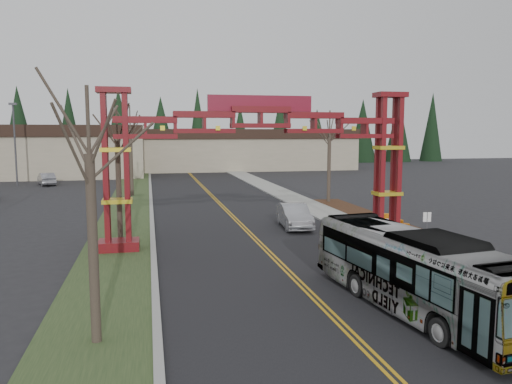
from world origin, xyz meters
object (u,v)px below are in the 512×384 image
object	(u,v)px
barrel_north	(387,221)
bare_tree_median_mid	(117,143)
gateway_arch	(260,142)
bare_tree_median_far	(130,128)
light_pole_far	(15,138)
street_sign	(427,222)
barrel_south	(405,231)
transit_bus	(415,271)
parked_car_far_a	(47,179)
retail_building_east	(239,149)
barrel_mid	(399,228)
silver_sedan	(294,216)
bare_tree_median_near	(89,156)
bare_tree_right_far	(330,135)

from	to	relation	value
barrel_north	bare_tree_median_mid	bearing A→B (deg)	-175.94
gateway_arch	bare_tree_median_mid	world-z (taller)	gateway_arch
bare_tree_median_far	light_pole_far	size ratio (longest dim) A/B	0.92
street_sign	barrel_south	size ratio (longest dim) A/B	2.14
transit_bus	barrel_north	size ratio (longest dim) A/B	10.80
bare_tree_median_mid	gateway_arch	bearing A→B (deg)	-11.74
light_pole_far	barrel_north	distance (m)	47.09
street_sign	barrel_north	xyz separation A→B (m)	(0.40, 5.63, -0.95)
parked_car_far_a	barrel_north	world-z (taller)	parked_car_far_a
retail_building_east	barrel_mid	xyz separation A→B (m)	(-1.04, -61.75, -2.98)
retail_building_east	silver_sedan	distance (m)	58.03
transit_bus	parked_car_far_a	xyz separation A→B (m)	(-21.75, 49.33, -0.74)
bare_tree_median_far	barrel_mid	size ratio (longest dim) A/B	8.66
bare_tree_median_mid	parked_car_far_a	bearing A→B (deg)	106.60
silver_sedan	street_sign	xyz separation A→B (m)	(5.74, -7.09, 0.63)
silver_sedan	retail_building_east	bearing A→B (deg)	87.80
bare_tree_median_near	street_sign	distance (m)	20.17
transit_bus	bare_tree_median_mid	world-z (taller)	bare_tree_median_mid
bare_tree_median_mid	barrel_north	world-z (taller)	bare_tree_median_mid
bare_tree_median_mid	bare_tree_right_far	distance (m)	22.71
silver_sedan	barrel_south	world-z (taller)	silver_sedan
bare_tree_right_far	barrel_north	distance (m)	13.85
parked_car_far_a	bare_tree_median_near	world-z (taller)	bare_tree_median_near
bare_tree_median_mid	light_pole_far	xyz separation A→B (m)	(-14.04, 35.79, -0.12)
barrel_south	barrel_north	world-z (taller)	barrel_north
transit_bus	bare_tree_right_far	size ratio (longest dim) A/B	1.27
bare_tree_median_mid	bare_tree_right_far	xyz separation A→B (m)	(18.00, 13.84, 0.33)
parked_car_far_a	barrel_south	size ratio (longest dim) A/B	4.92
barrel_south	barrel_north	size ratio (longest dim) A/B	0.94
bare_tree_median_near	light_pole_far	distance (m)	51.83
bare_tree_median_far	barrel_south	xyz separation A→B (m)	(17.07, -24.61, -6.44)
bare_tree_median_far	bare_tree_median_near	bearing A→B (deg)	-90.00
bare_tree_median_mid	light_pole_far	bearing A→B (deg)	111.42
transit_bus	barrel_north	xyz separation A→B (m)	(6.43, 14.85, -1.00)
silver_sedan	bare_tree_median_near	world-z (taller)	bare_tree_median_near
parked_car_far_a	bare_tree_right_far	xyz separation A→B (m)	(28.65, -21.89, 5.48)
gateway_arch	bare_tree_median_mid	size ratio (longest dim) A/B	2.28
bare_tree_median_far	street_sign	distance (m)	32.33
bare_tree_median_near	barrel_north	bearing A→B (deg)	41.21
barrel_south	transit_bus	bearing A→B (deg)	-117.48
barrel_mid	bare_tree_median_near	bearing A→B (deg)	-143.30
barrel_north	barrel_mid	bearing A→B (deg)	-101.79
retail_building_east	bare_tree_median_far	world-z (taller)	bare_tree_median_far
barrel_mid	barrel_north	size ratio (longest dim) A/B	1.07
retail_building_east	barrel_mid	bearing A→B (deg)	-90.97
parked_car_far_a	bare_tree_median_near	bearing A→B (deg)	83.40
bare_tree_median_mid	bare_tree_right_far	world-z (taller)	bare_tree_right_far
barrel_south	barrel_mid	distance (m)	0.66
gateway_arch	light_pole_far	distance (m)	43.46
retail_building_east	silver_sedan	world-z (taller)	retail_building_east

